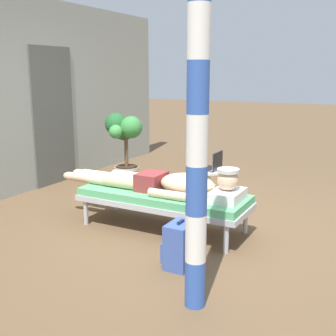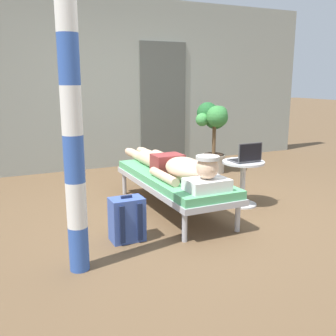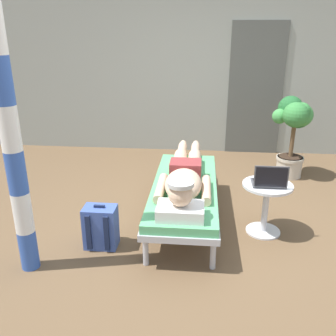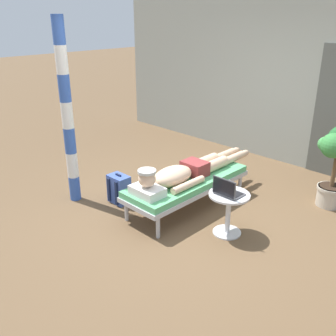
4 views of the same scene
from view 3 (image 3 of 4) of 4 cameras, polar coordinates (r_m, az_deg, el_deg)
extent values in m
plane|color=brown|center=(3.78, 5.26, -9.57)|extent=(40.00, 40.00, 0.00)
cube|color=#999E93|center=(6.01, 4.07, 15.46)|extent=(7.60, 0.20, 2.70)
cube|color=#545651|center=(5.99, 13.50, 11.76)|extent=(0.84, 0.03, 2.04)
cylinder|color=#B7B7BC|center=(4.66, -0.42, -1.44)|extent=(0.05, 0.05, 0.28)
cylinder|color=#B7B7BC|center=(4.65, 6.64, -1.69)|extent=(0.05, 0.05, 0.28)
cylinder|color=#B7B7BC|center=(3.20, -3.51, -12.73)|extent=(0.05, 0.05, 0.28)
cylinder|color=#B7B7BC|center=(3.18, 7.05, -13.20)|extent=(0.05, 0.05, 0.28)
cube|color=#B7B7BC|center=(3.82, 2.60, -3.95)|extent=(0.67, 1.86, 0.06)
cube|color=#59B272|center=(3.79, 2.61, -2.98)|extent=(0.65, 1.82, 0.08)
cube|color=white|center=(3.10, 1.94, -6.79)|extent=(0.40, 0.28, 0.11)
sphere|color=beige|center=(3.03, 1.97, -4.10)|extent=(0.21, 0.21, 0.21)
cylinder|color=silver|center=(2.99, 2.00, -2.45)|extent=(0.22, 0.22, 0.03)
ellipsoid|color=beige|center=(3.47, 2.41, -2.54)|extent=(0.35, 0.60, 0.23)
cylinder|color=beige|center=(3.56, -1.11, -3.12)|extent=(0.09, 0.55, 0.09)
cylinder|color=beige|center=(3.54, 6.00, -3.38)|extent=(0.09, 0.55, 0.09)
cube|color=maroon|center=(3.87, 2.76, -0.29)|extent=(0.33, 0.26, 0.19)
cylinder|color=beige|center=(4.20, 1.83, 1.16)|extent=(0.15, 0.42, 0.15)
cylinder|color=beige|center=(4.61, 2.17, 2.72)|extent=(0.11, 0.44, 0.11)
ellipsoid|color=beige|center=(4.89, 2.37, 3.72)|extent=(0.09, 0.20, 0.10)
cylinder|color=beige|center=(4.20, 4.15, 1.08)|extent=(0.15, 0.42, 0.15)
cylinder|color=beige|center=(4.61, 4.29, 2.65)|extent=(0.11, 0.44, 0.11)
ellipsoid|color=beige|center=(4.89, 4.37, 3.65)|extent=(0.09, 0.20, 0.10)
cylinder|color=silver|center=(3.85, 14.61, -9.48)|extent=(0.34, 0.34, 0.02)
cylinder|color=silver|center=(3.73, 14.95, -6.18)|extent=(0.06, 0.06, 0.48)
cylinder|color=silver|center=(3.63, 15.32, -2.62)|extent=(0.48, 0.48, 0.02)
cube|color=#4C4C51|center=(3.62, 15.35, -2.32)|extent=(0.31, 0.22, 0.02)
cube|color=black|center=(3.63, 15.34, -2.12)|extent=(0.27, 0.15, 0.00)
cube|color=#4C4C51|center=(3.47, 15.82, -1.36)|extent=(0.31, 0.01, 0.21)
cube|color=black|center=(3.47, 15.84, -1.41)|extent=(0.29, 0.00, 0.19)
cube|color=#3F59A5|center=(3.47, -10.46, -9.04)|extent=(0.30, 0.20, 0.40)
cube|color=#3F59A5|center=(3.61, -9.88, -9.07)|extent=(0.23, 0.04, 0.18)
cube|color=#192342|center=(3.40, -12.32, -9.86)|extent=(0.04, 0.02, 0.34)
cube|color=#192342|center=(3.36, -9.59, -10.08)|extent=(0.04, 0.02, 0.34)
cube|color=#192342|center=(3.37, -10.69, -5.91)|extent=(0.10, 0.02, 0.02)
cylinder|color=#BFB29E|center=(5.30, 18.39, 0.24)|extent=(0.34, 0.34, 0.28)
cylinder|color=#BFB29E|center=(5.26, 18.54, 1.47)|extent=(0.37, 0.37, 0.04)
cylinder|color=#332319|center=(5.25, 18.57, 1.72)|extent=(0.31, 0.31, 0.01)
cylinder|color=brown|center=(5.19, 18.87, 4.21)|extent=(0.06, 0.06, 0.49)
sphere|color=#429347|center=(5.15, 20.15, 7.77)|extent=(0.30, 0.30, 0.30)
sphere|color=#23602D|center=(5.19, 19.75, 7.73)|extent=(0.34, 0.34, 0.34)
sphere|color=#23602D|center=(5.22, 18.59, 8.86)|extent=(0.33, 0.33, 0.33)
sphere|color=#429347|center=(5.11, 17.07, 7.74)|extent=(0.20, 0.20, 0.20)
sphere|color=#38843D|center=(4.99, 19.33, 7.84)|extent=(0.33, 0.33, 0.33)
sphere|color=#38843D|center=(5.05, 20.18, 8.34)|extent=(0.23, 0.23, 0.23)
cylinder|color=#3359B2|center=(3.36, -20.95, -11.76)|extent=(0.15, 0.15, 0.35)
cylinder|color=white|center=(3.20, -21.75, -6.46)|extent=(0.15, 0.15, 0.35)
cylinder|color=#3359B2|center=(3.06, -22.62, -0.63)|extent=(0.15, 0.15, 0.35)
cylinder|color=white|center=(2.96, -23.55, 5.67)|extent=(0.15, 0.15, 0.35)
cylinder|color=#3359B2|center=(2.90, -24.55, 12.32)|extent=(0.15, 0.15, 0.35)
camera|label=1|loc=(4.24, -66.44, 5.19)|focal=45.74mm
camera|label=2|loc=(2.07, -88.41, -13.45)|focal=41.98mm
camera|label=4|loc=(2.95, 99.16, 8.16)|focal=40.57mm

